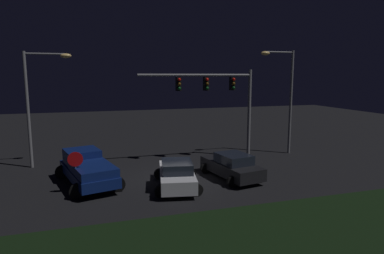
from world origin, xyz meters
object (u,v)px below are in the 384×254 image
Objects in this scene: car_sedan_far at (232,166)px; street_lamp_left at (38,94)px; stop_sign at (76,165)px; pickup_truck at (87,167)px; traffic_signal_gantry at (219,92)px; street_lamp_right at (285,89)px; car_sedan at (177,174)px.

street_lamp_left reaches higher than car_sedan_far.
car_sedan_far is 8.80m from stop_sign.
traffic_signal_gantry is (9.13, 3.12, 3.90)m from pickup_truck.
street_lamp_right is at bearing 1.90° from traffic_signal_gantry.
street_lamp_right is (14.61, 3.30, 4.04)m from pickup_truck.
street_lamp_left reaches higher than stop_sign.
pickup_truck is 0.72× the size of street_lamp_right.
car_sedan is at bearing -128.33° from pickup_truck.
stop_sign is at bearing 80.97° from car_sedan_far.
street_lamp_left is at bearing 59.01° from car_sedan.
traffic_signal_gantry is at bearing -21.33° from car_sedan_far.
traffic_signal_gantry reaches higher than car_sedan.
street_lamp_left is (-11.16, 6.06, 4.13)m from car_sedan_far.
pickup_truck is 0.69× the size of traffic_signal_gantry.
street_lamp_right reaches higher than traffic_signal_gantry.
stop_sign is (-9.65, -4.66, -3.34)m from traffic_signal_gantry.
pickup_truck is at bearing 71.40° from stop_sign.
traffic_signal_gantry is at bearing -30.21° from car_sedan.
street_lamp_left reaches higher than pickup_truck.
stop_sign is at bearing 94.97° from car_sedan.
car_sedan is 3.62m from car_sedan_far.
street_lamp_left is (-12.05, 1.56, -0.03)m from traffic_signal_gantry.
car_sedan_far is 6.19m from traffic_signal_gantry.
pickup_truck is 10.41m from traffic_signal_gantry.
pickup_truck is at bearing -161.17° from traffic_signal_gantry.
car_sedan_far is at bearing -114.20° from pickup_truck.
traffic_signal_gantry is (4.45, 5.17, 4.16)m from car_sedan.
street_lamp_left is 17.59m from street_lamp_right.
traffic_signal_gantry is at bearing -7.40° from street_lamp_left.
pickup_truck is 1.72m from stop_sign.
car_sedan is 1.00× the size of car_sedan_far.
street_lamp_right reaches higher than street_lamp_left.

